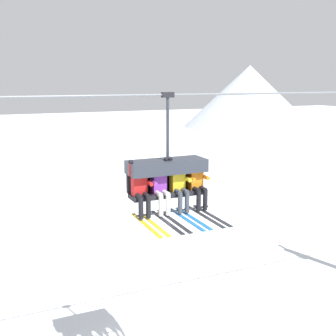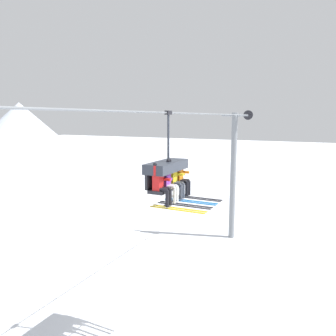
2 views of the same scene
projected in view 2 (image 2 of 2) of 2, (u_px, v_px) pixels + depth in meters
The scene contains 9 objects.
ground_plane at pixel (162, 320), 12.34m from camera, with size 200.00×200.00×0.00m, color silver.
mountain_peak_central at pixel (20, 128), 69.10m from camera, with size 22.94×22.94×10.72m.
lift_tower_far at pixel (233, 173), 20.31m from camera, with size 0.36×1.88×8.00m.
lift_cable at pixel (190, 113), 11.35m from camera, with size 20.19×0.05×0.05m.
chairlift_chair at pixel (166, 171), 10.14m from camera, with size 1.85×0.74×2.70m.
skier_red at pixel (162, 184), 9.45m from camera, with size 0.48×1.70×1.34m.
skier_purple at pixel (169, 181), 9.88m from camera, with size 0.48×1.70×1.34m.
skier_yellow at pixel (176, 179), 10.30m from camera, with size 0.48×1.70×1.34m.
skier_orange at pixel (182, 177), 10.73m from camera, with size 0.46×1.70×1.23m.
Camera 2 is at (-10.06, -5.18, 7.57)m, focal length 35.00 mm.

